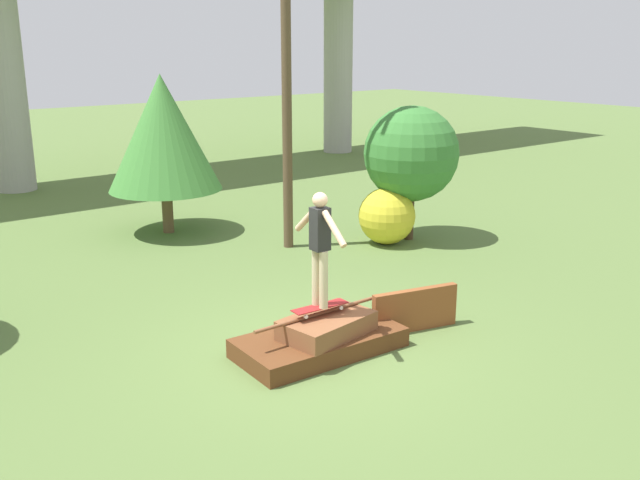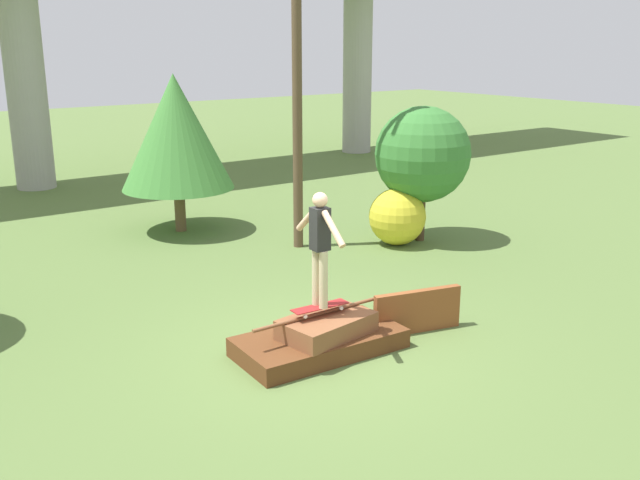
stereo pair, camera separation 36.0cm
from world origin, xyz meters
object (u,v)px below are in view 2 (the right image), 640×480
at_px(skateboard, 320,307).
at_px(skater, 320,242).
at_px(tree_behind_left, 423,155).
at_px(bush_yellow_flowering, 397,217).
at_px(utility_pole, 297,34).
at_px(tree_behind_right, 176,132).

distance_m(skateboard, skater, 0.93).
height_order(tree_behind_left, bush_yellow_flowering, tree_behind_left).
height_order(skater, tree_behind_left, tree_behind_left).
bearing_deg(skateboard, bush_yellow_flowering, 37.35).
relative_size(utility_pole, bush_yellow_flowering, 6.92).
bearing_deg(tree_behind_right, tree_behind_left, -44.32).
relative_size(tree_behind_left, bush_yellow_flowering, 2.39).
relative_size(skater, tree_behind_left, 0.55).
xyz_separation_m(skateboard, bush_yellow_flowering, (4.53, 3.46, -0.06)).
xyz_separation_m(skater, tree_behind_left, (5.17, 3.43, 0.27)).
relative_size(skater, bush_yellow_flowering, 1.32).
relative_size(skateboard, tree_behind_right, 0.24).
height_order(skateboard, bush_yellow_flowering, bush_yellow_flowering).
relative_size(skater, utility_pole, 0.19).
height_order(tree_behind_left, tree_behind_right, tree_behind_right).
distance_m(skateboard, tree_behind_right, 7.49).
height_order(tree_behind_right, bush_yellow_flowering, tree_behind_right).
height_order(skateboard, skater, skater).
relative_size(skateboard, skater, 0.53).
bearing_deg(skater, tree_behind_right, 79.77).
distance_m(tree_behind_right, bush_yellow_flowering, 5.21).
distance_m(skateboard, tree_behind_left, 6.31).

